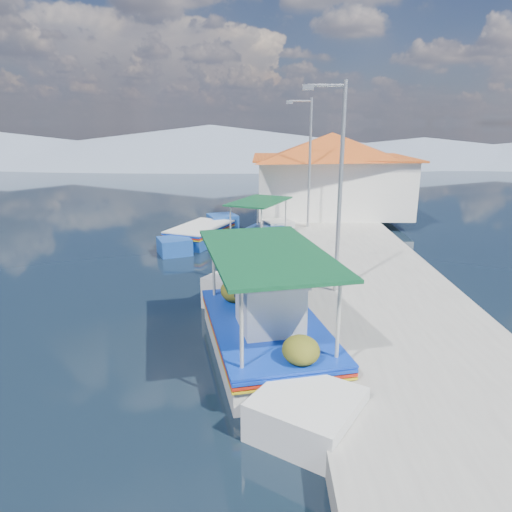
{
  "coord_description": "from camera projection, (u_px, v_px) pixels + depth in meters",
  "views": [
    {
      "loc": [
        2.4,
        -11.21,
        5.37
      ],
      "look_at": [
        2.19,
        2.96,
        1.3
      ],
      "focal_mm": 32.49,
      "sensor_mm": 36.0,
      "label": 1
    }
  ],
  "objects": [
    {
      "name": "quay",
      "position": [
        353.0,
        261.0,
        17.9
      ],
      "size": [
        5.0,
        44.0,
        0.5
      ],
      "primitive_type": "cube",
      "color": "#A8A69D",
      "rests_on": "ground"
    },
    {
      "name": "mountain_ridge",
      "position": [
        292.0,
        148.0,
        65.45
      ],
      "size": [
        171.4,
        96.0,
        5.5
      ],
      "color": "slate",
      "rests_on": "ground"
    },
    {
      "name": "ground",
      "position": [
        172.0,
        333.0,
        12.29
      ],
      "size": [
        160.0,
        160.0,
        0.0
      ],
      "primitive_type": "plane",
      "color": "black",
      "rests_on": "ground"
    },
    {
      "name": "caique_blue_hull",
      "position": [
        200.0,
        235.0,
        21.76
      ],
      "size": [
        3.42,
        6.0,
        1.15
      ],
      "rotation": [
        0.0,
        0.0,
        0.38
      ],
      "color": "#184292",
      "rests_on": "ground"
    },
    {
      "name": "bollards",
      "position": [
        300.0,
        256.0,
        17.1
      ],
      "size": [
        0.2,
        17.2,
        0.3
      ],
      "color": "#A5A8AD",
      "rests_on": "quay"
    },
    {
      "name": "lamp_post_far",
      "position": [
        308.0,
        157.0,
        21.73
      ],
      "size": [
        1.21,
        0.14,
        6.0
      ],
      "color": "#A5A8AD",
      "rests_on": "quay"
    },
    {
      "name": "main_caique",
      "position": [
        267.0,
        330.0,
        11.18
      ],
      "size": [
        3.82,
        8.46,
        2.86
      ],
      "rotation": [
        0.0,
        0.0,
        -0.23
      ],
      "color": "silver",
      "rests_on": "ground"
    },
    {
      "name": "harbor_building",
      "position": [
        331.0,
        172.0,
        25.85
      ],
      "size": [
        10.49,
        10.49,
        4.4
      ],
      "color": "silver",
      "rests_on": "quay"
    },
    {
      "name": "caique_green_canopy",
      "position": [
        259.0,
        239.0,
        20.91
      ],
      "size": [
        3.42,
        5.71,
        2.33
      ],
      "rotation": [
        0.0,
        0.0,
        0.41
      ],
      "color": "silver",
      "rests_on": "ground"
    },
    {
      "name": "lamp_post_near",
      "position": [
        337.0,
        179.0,
        13.08
      ],
      "size": [
        1.21,
        0.14,
        6.0
      ],
      "color": "#A5A8AD",
      "rests_on": "quay"
    }
  ]
}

